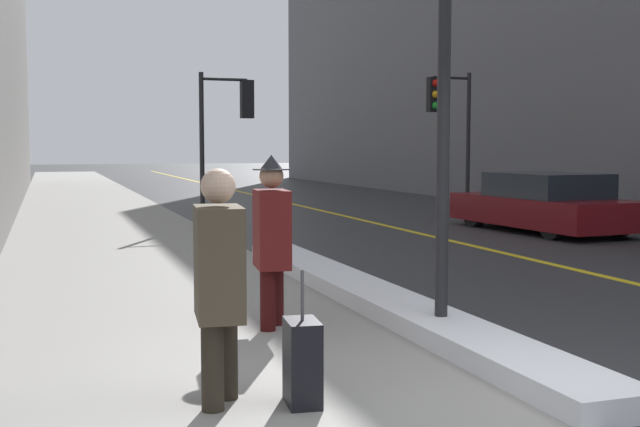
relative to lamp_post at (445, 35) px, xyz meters
The scene contains 11 objects.
ground_plane 3.66m from the lamp_post, 95.77° to the right, with size 160.00×160.00×0.00m, color #2D2D30.
sidewalk_slab 13.16m from the lamp_post, 100.01° to the left, with size 4.00×80.00×0.01m.
road_centre_stripe 13.51m from the lamp_post, 73.45° to the left, with size 0.16×80.00×0.00m.
snow_bank_curb 3.16m from the lamp_post, 91.23° to the left, with size 0.67×8.43×0.20m.
lamp_post is the anchor object (origin of this frame).
traffic_light_near 12.03m from the lamp_post, 86.85° to the left, with size 1.31×0.32×3.51m.
traffic_light_far 13.91m from the lamp_post, 62.04° to the left, with size 1.31×0.36×3.74m.
pedestrian_nearside 3.33m from the lamp_post, 150.83° to the right, with size 0.37×0.56×1.64m.
pedestrian_in_fedora 2.50m from the lamp_post, 149.66° to the left, with size 0.36×0.75×1.71m.
parked_car_maroon 10.29m from the lamp_post, 50.24° to the left, with size 2.16×4.46×1.23m.
rolling_suitcase 3.46m from the lamp_post, 140.69° to the right, with size 0.26×0.38×0.95m.
Camera 1 is at (-3.25, -4.34, 1.79)m, focal length 45.00 mm.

